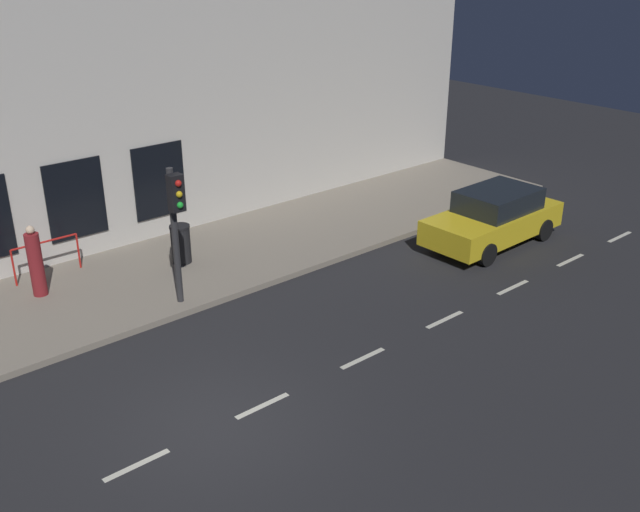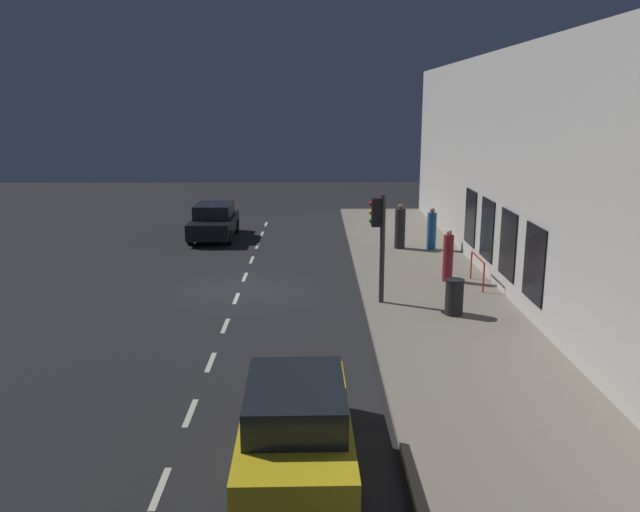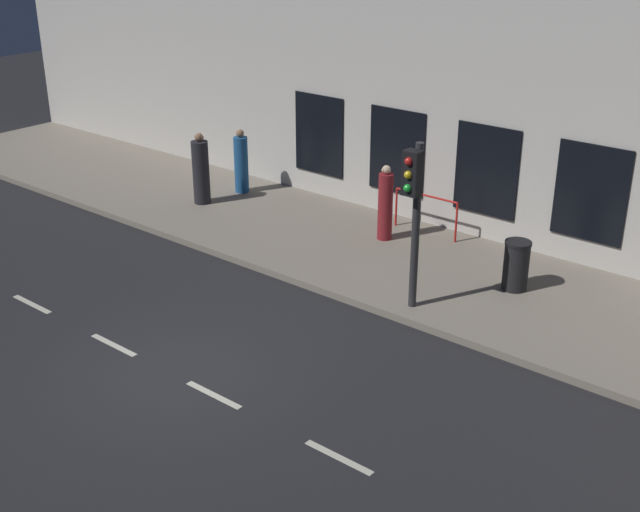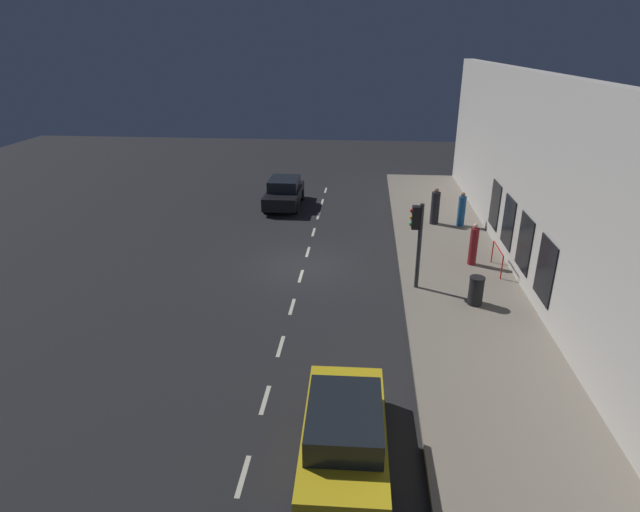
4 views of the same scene
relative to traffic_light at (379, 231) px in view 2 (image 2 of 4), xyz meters
The scene contains 12 objects.
ground_plane 5.34m from the traffic_light, 156.66° to the left, with size 60.00×60.00×0.00m, color #232326.
sidewalk 3.50m from the traffic_light, 45.77° to the left, with size 4.50×32.00×0.15m.
building_facade 5.02m from the traffic_light, 23.35° to the left, with size 0.65×32.00×7.74m.
lane_centre_line 5.07m from the traffic_light, 168.46° to the left, with size 0.12×27.20×0.01m.
traffic_light is the anchor object (origin of this frame).
parked_car_0 9.26m from the traffic_light, 104.14° to the right, with size 1.99×4.38×1.58m.
parked_car_1 12.33m from the traffic_light, 122.17° to the left, with size 1.96×4.26×1.58m.
pedestrian_0 3.81m from the traffic_light, 42.73° to the left, with size 0.46×0.46×1.78m.
pedestrian_1 8.02m from the traffic_light, 68.24° to the left, with size 0.53×0.53×1.73m.
pedestrian_2 7.82m from the traffic_light, 77.70° to the left, with size 0.56×0.56×1.86m.
trash_bin 2.93m from the traffic_light, 30.02° to the right, with size 0.54×0.54×1.04m.
red_railing 4.22m from the traffic_light, 28.02° to the left, with size 0.05×1.71×0.97m.
Camera 2 is at (2.49, -20.65, 6.02)m, focal length 36.23 mm.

